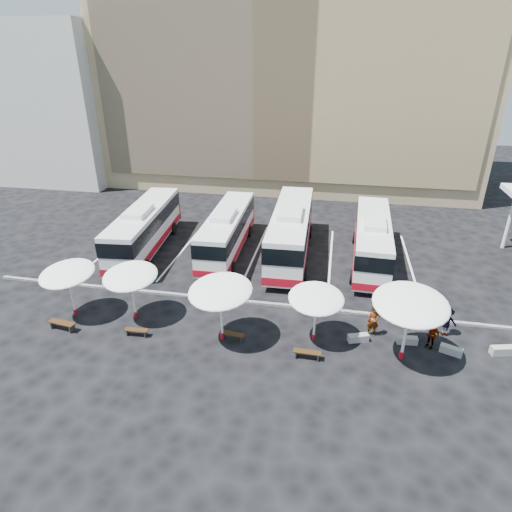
% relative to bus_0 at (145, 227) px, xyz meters
% --- Properties ---
extents(ground, '(120.00, 120.00, 0.00)m').
position_rel_bus_0_xyz_m(ground, '(8.93, -7.16, -1.97)').
color(ground, black).
rests_on(ground, ground).
extents(sandstone_building, '(42.00, 18.25, 29.60)m').
position_rel_bus_0_xyz_m(sandstone_building, '(8.93, 24.71, 10.65)').
color(sandstone_building, tan).
rests_on(sandstone_building, ground).
extents(apartment_block, '(14.00, 14.00, 18.00)m').
position_rel_bus_0_xyz_m(apartment_block, '(-19.07, 20.84, 7.03)').
color(apartment_block, beige).
rests_on(apartment_block, ground).
extents(curb_divider, '(34.00, 0.25, 0.15)m').
position_rel_bus_0_xyz_m(curb_divider, '(8.93, -6.66, -1.90)').
color(curb_divider, black).
rests_on(curb_divider, ground).
extents(bay_lines, '(24.15, 12.00, 0.01)m').
position_rel_bus_0_xyz_m(bay_lines, '(8.93, 0.84, -1.97)').
color(bay_lines, white).
rests_on(bay_lines, ground).
extents(bus_0, '(3.69, 12.36, 3.86)m').
position_rel_bus_0_xyz_m(bus_0, '(0.00, 0.00, 0.00)').
color(bus_0, white).
rests_on(bus_0, ground).
extents(bus_1, '(2.95, 11.62, 3.67)m').
position_rel_bus_0_xyz_m(bus_1, '(6.62, 0.89, -0.10)').
color(bus_1, white).
rests_on(bus_1, ground).
extents(bus_2, '(3.31, 13.10, 4.14)m').
position_rel_bus_0_xyz_m(bus_2, '(11.69, 1.22, 0.14)').
color(bus_2, white).
rests_on(bus_2, ground).
extents(bus_3, '(3.12, 11.91, 3.75)m').
position_rel_bus_0_xyz_m(bus_3, '(17.90, 1.15, -0.06)').
color(bus_3, white).
rests_on(bus_3, ground).
extents(sunshade_0, '(3.73, 3.77, 3.37)m').
position_rel_bus_0_xyz_m(sunshade_0, '(-0.32, -10.02, 0.89)').
color(sunshade_0, white).
rests_on(sunshade_0, ground).
extents(sunshade_1, '(3.34, 3.38, 3.35)m').
position_rel_bus_0_xyz_m(sunshade_1, '(3.47, -9.58, 0.87)').
color(sunshade_1, white).
rests_on(sunshade_1, ground).
extents(sunshade_2, '(4.36, 4.39, 3.66)m').
position_rel_bus_0_xyz_m(sunshade_2, '(9.23, -10.72, 1.14)').
color(sunshade_2, white).
rests_on(sunshade_2, ground).
extents(sunshade_3, '(3.46, 3.50, 3.18)m').
position_rel_bus_0_xyz_m(sunshade_3, '(14.31, -9.82, 0.73)').
color(sunshade_3, white).
rests_on(sunshade_3, ground).
extents(sunshade_4, '(3.89, 3.94, 3.95)m').
position_rel_bus_0_xyz_m(sunshade_4, '(18.99, -10.61, 1.38)').
color(sunshade_4, white).
rests_on(sunshade_4, ground).
extents(wood_bench_0, '(1.71, 0.67, 0.51)m').
position_rel_bus_0_xyz_m(wood_bench_0, '(-0.17, -11.59, -1.58)').
color(wood_bench_0, black).
rests_on(wood_bench_0, ground).
extents(wood_bench_1, '(1.36, 0.42, 0.41)m').
position_rel_bus_0_xyz_m(wood_bench_1, '(4.35, -11.33, -1.66)').
color(wood_bench_1, black).
rests_on(wood_bench_1, ground).
extents(wood_bench_2, '(1.43, 0.55, 0.43)m').
position_rel_bus_0_xyz_m(wood_bench_2, '(9.83, -10.68, -1.65)').
color(wood_bench_2, black).
rests_on(wood_bench_2, ground).
extents(wood_bench_3, '(1.47, 0.42, 0.45)m').
position_rel_bus_0_xyz_m(wood_bench_3, '(14.08, -11.54, -1.63)').
color(wood_bench_3, black).
rests_on(wood_bench_3, ground).
extents(conc_bench_0, '(1.22, 0.75, 0.43)m').
position_rel_bus_0_xyz_m(conc_bench_0, '(16.78, -9.50, -1.76)').
color(conc_bench_0, gray).
rests_on(conc_bench_0, ground).
extents(conc_bench_1, '(1.15, 0.47, 0.42)m').
position_rel_bus_0_xyz_m(conc_bench_1, '(19.44, -9.20, -1.76)').
color(conc_bench_1, gray).
rests_on(conc_bench_1, ground).
extents(conc_bench_2, '(1.20, 0.78, 0.43)m').
position_rel_bus_0_xyz_m(conc_bench_2, '(21.66, -9.70, -1.76)').
color(conc_bench_2, gray).
rests_on(conc_bench_2, ground).
extents(conc_bench_3, '(1.31, 0.71, 0.47)m').
position_rel_bus_0_xyz_m(conc_bench_3, '(24.35, -9.22, -1.74)').
color(conc_bench_3, gray).
rests_on(conc_bench_3, ground).
extents(passenger_0, '(0.72, 0.51, 1.86)m').
position_rel_bus_0_xyz_m(passenger_0, '(17.56, -8.73, -1.04)').
color(passenger_0, black).
rests_on(passenger_0, ground).
extents(passenger_1, '(1.10, 1.09, 1.79)m').
position_rel_bus_0_xyz_m(passenger_1, '(19.56, -7.32, -1.08)').
color(passenger_1, black).
rests_on(passenger_1, ground).
extents(passenger_2, '(1.03, 0.99, 1.72)m').
position_rel_bus_0_xyz_m(passenger_2, '(20.61, -9.31, -1.11)').
color(passenger_2, black).
rests_on(passenger_2, ground).
extents(passenger_3, '(1.17, 0.68, 1.79)m').
position_rel_bus_0_xyz_m(passenger_3, '(21.64, -7.94, -1.08)').
color(passenger_3, black).
rests_on(passenger_3, ground).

